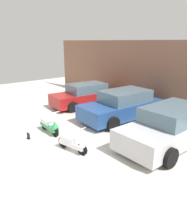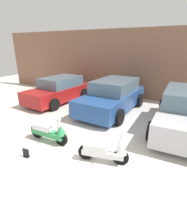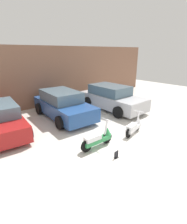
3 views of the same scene
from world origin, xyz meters
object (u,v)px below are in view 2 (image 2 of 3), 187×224
at_px(car_rear_left, 59,90).
at_px(car_rear_center, 113,96).
at_px(car_rear_right, 187,111).
at_px(scooter_front_right, 105,151).
at_px(placard_near_left_scooter, 26,153).
at_px(scooter_front_left, 50,131).

xyz_separation_m(car_rear_left, car_rear_center, (3.21, -0.06, 0.06)).
height_order(car_rear_left, car_rear_center, car_rear_center).
bearing_deg(car_rear_left, car_rear_right, 88.84).
relative_size(scooter_front_right, car_rear_left, 0.33).
xyz_separation_m(scooter_front_right, car_rear_left, (-4.50, 3.97, 0.30)).
height_order(car_rear_center, placard_near_left_scooter, car_rear_center).
bearing_deg(car_rear_right, car_rear_center, -103.08).
xyz_separation_m(car_rear_center, car_rear_right, (3.14, -0.75, 0.01)).
height_order(scooter_front_right, car_rear_center, car_rear_center).
bearing_deg(scooter_front_left, placard_near_left_scooter, -91.25).
xyz_separation_m(scooter_front_right, car_rear_center, (-1.29, 3.91, 0.36)).
relative_size(car_rear_left, car_rear_right, 0.93).
height_order(scooter_front_right, car_rear_right, car_rear_right).
relative_size(scooter_front_right, car_rear_right, 0.31).
bearing_deg(scooter_front_left, car_rear_center, 80.65).
xyz_separation_m(scooter_front_left, scooter_front_right, (2.02, -0.18, -0.03)).
bearing_deg(car_rear_left, scooter_front_right, 54.69).
bearing_deg(scooter_front_left, scooter_front_right, -3.50).
height_order(scooter_front_left, scooter_front_right, scooter_front_left).
height_order(car_rear_left, placard_near_left_scooter, car_rear_left).
height_order(scooter_front_left, placard_near_left_scooter, scooter_front_left).
height_order(car_rear_right, placard_near_left_scooter, car_rear_right).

